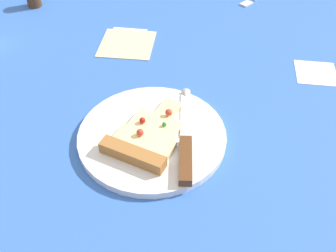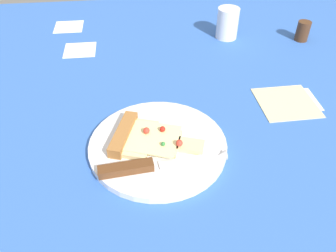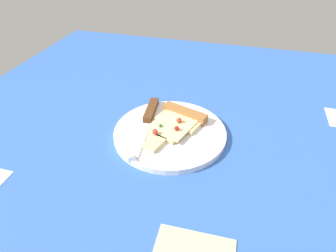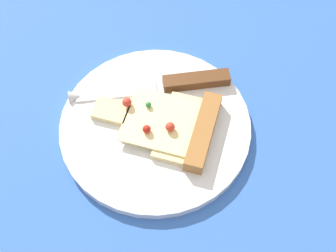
% 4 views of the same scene
% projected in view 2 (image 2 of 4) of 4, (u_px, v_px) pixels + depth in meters
% --- Properties ---
extents(ground_plane, '(1.45, 1.45, 0.03)m').
position_uv_depth(ground_plane, '(186.00, 121.00, 0.78)').
color(ground_plane, '#3360B7').
rests_on(ground_plane, ground).
extents(plate, '(0.27, 0.27, 0.01)m').
position_uv_depth(plate, '(158.00, 146.00, 0.68)').
color(plate, silver).
rests_on(plate, ground_plane).
extents(pizza_slice, '(0.19, 0.14, 0.03)m').
position_uv_depth(pizza_slice, '(145.00, 138.00, 0.68)').
color(pizza_slice, beige).
rests_on(pizza_slice, plate).
extents(knife, '(0.24, 0.05, 0.02)m').
position_uv_depth(knife, '(151.00, 165.00, 0.62)').
color(knife, silver).
rests_on(knife, plate).
extents(drinking_glass, '(0.06, 0.06, 0.09)m').
position_uv_depth(drinking_glass, '(227.00, 23.00, 1.03)').
color(drinking_glass, white).
rests_on(drinking_glass, ground_plane).
extents(pepper_shaker, '(0.04, 0.04, 0.06)m').
position_uv_depth(pepper_shaker, '(303.00, 31.00, 1.03)').
color(pepper_shaker, '#4C2D19').
rests_on(pepper_shaker, ground_plane).
extents(napkin, '(0.13, 0.13, 0.00)m').
position_uv_depth(napkin, '(286.00, 102.00, 0.80)').
color(napkin, beige).
rests_on(napkin, ground_plane).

